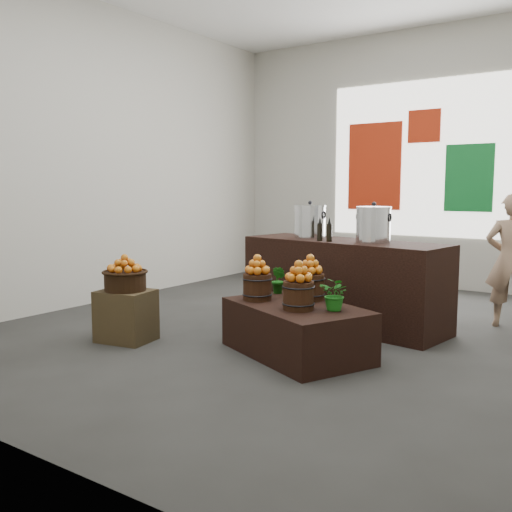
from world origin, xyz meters
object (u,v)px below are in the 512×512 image
Objects in this scene: counter at (343,283)px; shopper at (511,260)px; stock_pot_center at (373,226)px; crate at (126,316)px; wicker_basket at (125,281)px; stock_pot_left at (310,222)px; display_table at (296,330)px.

shopper is (1.58, 0.96, 0.27)m from counter.
stock_pot_center is 0.24× the size of shopper.
crate is 0.22× the size of counter.
wicker_basket is at bearing 31.07° from shopper.
stock_pot_left is (1.03, 1.95, 0.53)m from wicker_basket.
shopper is at bearing 39.83° from counter.
display_table is 3.75× the size of stock_pot_left.
stock_pot_left and stock_pot_center have the same top height.
stock_pot_center reaches higher than wicker_basket.
shopper reaches higher than counter.
display_table is at bearing -74.23° from counter.
stock_pot_left is at bearing 139.53° from display_table.
shopper is at bearing 42.61° from wicker_basket.
counter is at bearing 121.97° from display_table.
stock_pot_center is (0.85, -0.13, 0.00)m from stock_pot_left.
wicker_basket is 2.67m from stock_pot_center.
wicker_basket is at bearing 0.00° from crate.
shopper is at bearing 40.00° from stock_pot_center.
wicker_basket is 2.42m from counter.
counter is 6.47× the size of stock_pot_center.
stock_pot_left is at bearing 62.22° from wicker_basket.
stock_pot_center is at bearing 0.00° from counter.
crate is 1.76m from display_table.
display_table is 1.36m from counter.
wicker_basket is 1.80m from display_table.
shopper is at bearing 42.61° from crate.
counter is 6.47× the size of stock_pot_left.
crate is at bearing 0.00° from wicker_basket.
wicker_basket is 0.30× the size of display_table.
counter is at bearing 51.31° from crate.
shopper reaches higher than display_table.
wicker_basket is 2.27m from stock_pot_left.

